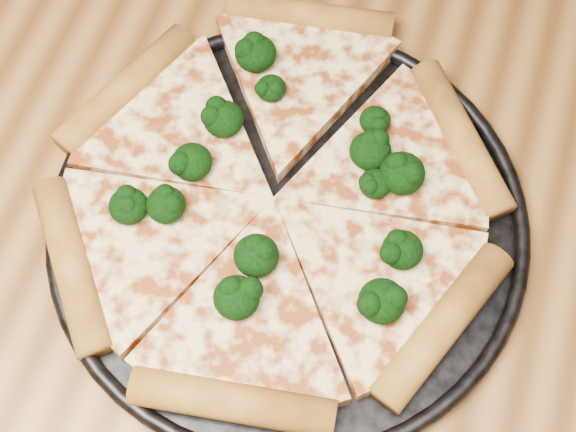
% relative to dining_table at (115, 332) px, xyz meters
% --- Properties ---
extents(dining_table, '(1.20, 0.90, 0.75)m').
position_rel_dining_table_xyz_m(dining_table, '(0.00, 0.00, 0.00)').
color(dining_table, '#97632E').
rests_on(dining_table, ground).
extents(pizza_pan, '(0.34, 0.34, 0.02)m').
position_rel_dining_table_xyz_m(pizza_pan, '(0.11, 0.09, 0.10)').
color(pizza_pan, black).
rests_on(pizza_pan, dining_table).
extents(pizza, '(0.34, 0.35, 0.03)m').
position_rel_dining_table_xyz_m(pizza, '(0.10, 0.10, 0.11)').
color(pizza, '#FCDD9A').
rests_on(pizza, pizza_pan).
extents(broccoli_florets, '(0.21, 0.22, 0.02)m').
position_rel_dining_table_xyz_m(broccoli_florets, '(0.11, 0.10, 0.12)').
color(broccoli_florets, black).
rests_on(broccoli_florets, pizza).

